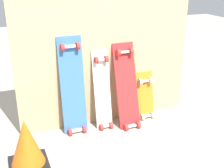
{
  "coord_description": "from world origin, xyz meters",
  "views": [
    {
      "loc": [
        -0.98,
        -2.51,
        1.48
      ],
      "look_at": [
        0.0,
        -0.07,
        0.44
      ],
      "focal_mm": 47.32,
      "sensor_mm": 36.0,
      "label": 1
    }
  ],
  "objects_px": {
    "skateboard_blue": "(73,89)",
    "skateboard_white": "(103,93)",
    "skateboard_red": "(127,89)",
    "traffic_cone": "(26,144)",
    "skateboard_orange": "(145,98)"
  },
  "relations": [
    {
      "from": "skateboard_white",
      "to": "skateboard_orange",
      "type": "relative_size",
      "value": 1.52
    },
    {
      "from": "skateboard_red",
      "to": "traffic_cone",
      "type": "distance_m",
      "value": 1.09
    },
    {
      "from": "skateboard_white",
      "to": "traffic_cone",
      "type": "height_order",
      "value": "skateboard_white"
    },
    {
      "from": "skateboard_blue",
      "to": "skateboard_red",
      "type": "relative_size",
      "value": 1.12
    },
    {
      "from": "skateboard_blue",
      "to": "skateboard_white",
      "type": "relative_size",
      "value": 1.18
    },
    {
      "from": "skateboard_orange",
      "to": "skateboard_red",
      "type": "bearing_deg",
      "value": -164.76
    },
    {
      "from": "skateboard_red",
      "to": "skateboard_blue",
      "type": "bearing_deg",
      "value": 172.95
    },
    {
      "from": "skateboard_orange",
      "to": "skateboard_white",
      "type": "bearing_deg",
      "value": -178.3
    },
    {
      "from": "skateboard_orange",
      "to": "traffic_cone",
      "type": "relative_size",
      "value": 1.35
    },
    {
      "from": "skateboard_blue",
      "to": "traffic_cone",
      "type": "relative_size",
      "value": 2.43
    },
    {
      "from": "skateboard_blue",
      "to": "skateboard_orange",
      "type": "bearing_deg",
      "value": 0.05
    },
    {
      "from": "traffic_cone",
      "to": "skateboard_red",
      "type": "bearing_deg",
      "value": 18.49
    },
    {
      "from": "skateboard_white",
      "to": "skateboard_red",
      "type": "relative_size",
      "value": 0.95
    },
    {
      "from": "skateboard_red",
      "to": "skateboard_white",
      "type": "bearing_deg",
      "value": 167.75
    },
    {
      "from": "skateboard_blue",
      "to": "traffic_cone",
      "type": "distance_m",
      "value": 0.68
    }
  ]
}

